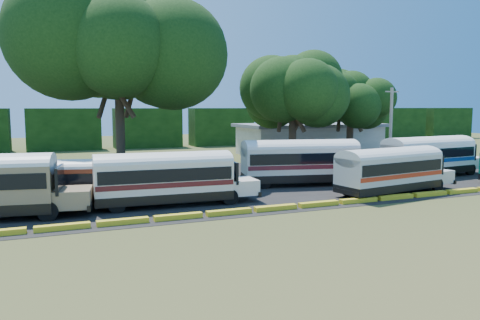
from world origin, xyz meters
name	(u,v)px	position (x,y,z in m)	size (l,w,h in m)	color
ground	(306,212)	(0.00, 0.00, 0.00)	(160.00, 160.00, 0.00)	#2C4717
asphalt_strip	(244,181)	(1.00, 12.00, 0.01)	(64.00, 24.00, 0.02)	black
curb	(298,206)	(0.00, 1.00, 0.15)	(53.70, 0.45, 0.30)	gold
terminal_building	(310,138)	(18.00, 30.00, 2.03)	(19.00, 9.00, 4.00)	beige
treeline_backdrop	(148,128)	(0.00, 48.00, 3.00)	(130.00, 4.00, 6.00)	black
bus_red	(76,179)	(-12.51, 7.11, 1.68)	(9.16, 4.07, 2.93)	black
bus_cream_west	(167,176)	(-7.19, 4.78, 1.92)	(10.45, 3.05, 3.40)	black
bus_cream_east	(303,159)	(4.56, 8.42, 2.06)	(11.38, 4.86, 3.64)	black
bus_white_red	(392,168)	(8.47, 2.65, 1.88)	(10.38, 4.02, 3.33)	black
bus_white_blue	(430,154)	(17.27, 8.08, 2.04)	(11.18, 3.79, 3.60)	black
tree_west	(118,44)	(-8.08, 18.75, 11.64)	(13.37, 13.37, 16.57)	#3A2D1D
tree_center	(293,88)	(10.04, 20.22, 8.15)	(9.30, 9.30, 11.60)	#3A2D1D
tree_east	(351,94)	(18.85, 22.34, 7.64)	(7.34, 7.34, 10.41)	#3A2D1D
utility_pole	(391,127)	(17.83, 14.03, 4.17)	(1.60, 0.30, 8.11)	gray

